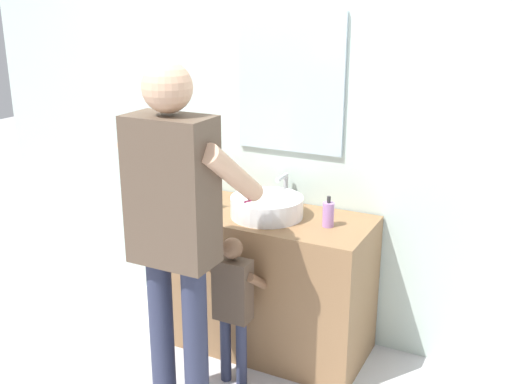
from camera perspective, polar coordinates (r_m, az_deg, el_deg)
ground_plane at (r=3.45m, az=-1.18°, el=-16.49°), size 14.00×14.00×0.00m
back_wall at (r=3.45m, az=3.56°, el=7.96°), size 4.40×0.10×2.70m
vanity_cabinet at (r=3.47m, az=1.13°, el=-8.47°), size 1.14×0.54×0.81m
sink_basin at (r=3.28m, az=1.03°, el=-1.37°), size 0.40×0.40×0.11m
faucet at (r=3.47m, az=2.74°, el=0.16°), size 0.18×0.14×0.18m
toothbrush_cup at (r=3.41m, az=-4.34°, el=-0.69°), size 0.07×0.07×0.21m
soap_bottle at (r=3.15m, az=6.84°, el=-2.09°), size 0.06×0.06×0.16m
child_toddler at (r=3.12m, az=-2.13°, el=-9.98°), size 0.25×0.25×0.82m
adult_parent at (r=2.76m, az=-7.67°, el=-1.91°), size 0.52×0.55×1.69m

